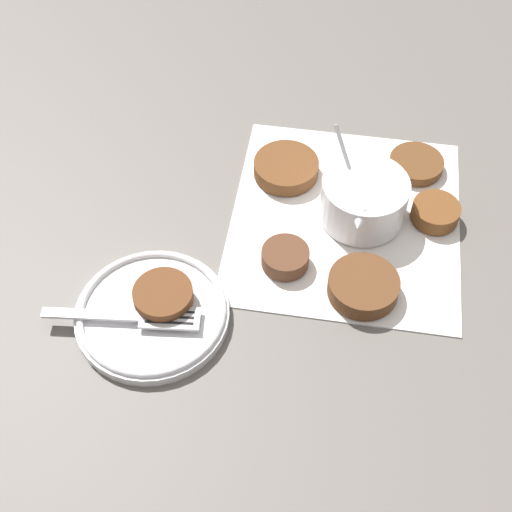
# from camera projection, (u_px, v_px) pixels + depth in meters

# --- Properties ---
(ground_plane) EXTENTS (4.00, 4.00, 0.00)m
(ground_plane) POSITION_uv_depth(u_px,v_px,m) (346.00, 214.00, 0.89)
(ground_plane) COLOR #605B56
(napkin) EXTENTS (0.33, 0.30, 0.00)m
(napkin) POSITION_uv_depth(u_px,v_px,m) (349.00, 219.00, 0.89)
(napkin) COLOR white
(napkin) RESTS_ON ground_plane
(sauce_bowl) EXTENTS (0.11, 0.11, 0.10)m
(sauce_bowl) POSITION_uv_depth(u_px,v_px,m) (363.00, 203.00, 0.86)
(sauce_bowl) COLOR silver
(sauce_bowl) RESTS_ON napkin
(fritter_0) EXTENTS (0.08, 0.08, 0.02)m
(fritter_0) POSITION_uv_depth(u_px,v_px,m) (286.00, 168.00, 0.92)
(fritter_0) COLOR brown
(fritter_0) RESTS_ON napkin
(fritter_1) EXTENTS (0.06, 0.06, 0.02)m
(fritter_1) POSITION_uv_depth(u_px,v_px,m) (285.00, 257.00, 0.83)
(fritter_1) COLOR brown
(fritter_1) RESTS_ON napkin
(fritter_2) EXTENTS (0.08, 0.08, 0.02)m
(fritter_2) POSITION_uv_depth(u_px,v_px,m) (363.00, 286.00, 0.81)
(fritter_2) COLOR brown
(fritter_2) RESTS_ON napkin
(fritter_3) EXTENTS (0.07, 0.07, 0.01)m
(fritter_3) POSITION_uv_depth(u_px,v_px,m) (416.00, 164.00, 0.93)
(fritter_3) COLOR brown
(fritter_3) RESTS_ON napkin
(fritter_4) EXTENTS (0.06, 0.06, 0.02)m
(fritter_4) POSITION_uv_depth(u_px,v_px,m) (435.00, 212.00, 0.88)
(fritter_4) COLOR brown
(fritter_4) RESTS_ON napkin
(serving_plate) EXTENTS (0.17, 0.17, 0.02)m
(serving_plate) POSITION_uv_depth(u_px,v_px,m) (152.00, 313.00, 0.79)
(serving_plate) COLOR silver
(serving_plate) RESTS_ON ground_plane
(fritter_on_plate) EXTENTS (0.07, 0.07, 0.02)m
(fritter_on_plate) POSITION_uv_depth(u_px,v_px,m) (163.00, 295.00, 0.79)
(fritter_on_plate) COLOR brown
(fritter_on_plate) RESTS_ON serving_plate
(fork) EXTENTS (0.05, 0.17, 0.00)m
(fork) POSITION_uv_depth(u_px,v_px,m) (139.00, 317.00, 0.78)
(fork) COLOR silver
(fork) RESTS_ON serving_plate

